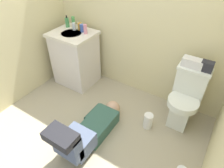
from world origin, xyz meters
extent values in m
cube|color=tan|center=(0.00, 0.00, -0.02)|extent=(2.96, 2.94, 0.04)
cube|color=beige|center=(0.00, 1.01, 1.20)|extent=(2.62, 0.08, 2.40)
cube|color=silver|center=(0.83, 0.65, 0.19)|extent=(0.22, 0.30, 0.38)
cylinder|color=silver|center=(0.83, 0.59, 0.38)|extent=(0.35, 0.35, 0.08)
cube|color=silver|center=(0.83, 0.78, 0.55)|extent=(0.34, 0.17, 0.34)
cube|color=silver|center=(0.83, 0.78, 0.73)|extent=(0.36, 0.19, 0.03)
cube|color=silver|center=(-0.81, 0.65, 0.39)|extent=(0.56, 0.48, 0.78)
cube|color=silver|center=(-0.81, 0.65, 0.80)|extent=(0.60, 0.52, 0.04)
cylinder|color=silver|center=(-0.81, 0.63, 0.79)|extent=(0.28, 0.28, 0.05)
cylinder|color=silver|center=(-0.81, 0.79, 0.87)|extent=(0.02, 0.02, 0.10)
cube|color=#33594C|center=(0.05, 0.00, 0.09)|extent=(0.29, 0.52, 0.17)
sphere|color=tan|center=(0.05, 0.33, 0.10)|extent=(0.19, 0.19, 0.19)
cube|color=#4A5670|center=(0.05, -0.36, 0.18)|extent=(0.31, 0.28, 0.20)
cube|color=#4A5670|center=(0.05, -0.50, 0.30)|extent=(0.31, 0.12, 0.32)
cube|color=black|center=(0.05, -0.55, 0.47)|extent=(0.31, 0.19, 0.09)
cylinder|color=#33594C|center=(-0.14, 0.16, 0.06)|extent=(0.08, 0.30, 0.08)
cube|color=silver|center=(0.78, 0.78, 0.80)|extent=(0.22, 0.11, 0.10)
cube|color=#26262D|center=(0.93, 0.78, 0.81)|extent=(0.12, 0.09, 0.11)
cylinder|color=#499452|center=(-1.00, 0.77, 0.89)|extent=(0.06, 0.06, 0.13)
cylinder|color=black|center=(-1.00, 0.77, 0.97)|extent=(0.02, 0.02, 0.04)
cylinder|color=#4CA04F|center=(-0.92, 0.81, 0.90)|extent=(0.05, 0.05, 0.15)
cylinder|color=silver|center=(-0.84, 0.73, 0.87)|extent=(0.05, 0.05, 0.11)
cylinder|color=gold|center=(-0.78, 0.78, 0.87)|extent=(0.06, 0.06, 0.10)
cylinder|color=#4264BC|center=(-0.71, 0.75, 0.87)|extent=(0.06, 0.06, 0.11)
cylinder|color=pink|center=(-0.64, 0.72, 0.88)|extent=(0.05, 0.05, 0.13)
cylinder|color=white|center=(0.53, 0.37, 0.10)|extent=(0.11, 0.11, 0.20)
camera|label=1|loc=(1.03, -1.24, 1.95)|focal=31.93mm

